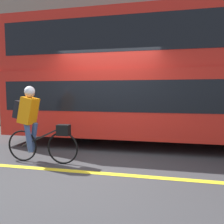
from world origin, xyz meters
name	(u,v)px	position (x,y,z in m)	size (l,w,h in m)	color
ground_plane	(93,169)	(0.00, 0.00, 0.00)	(80.00, 80.00, 0.00)	#38383A
road_center_line	(90,172)	(0.00, -0.19, 0.00)	(50.00, 0.14, 0.01)	yellow
sidewalk_curb	(129,124)	(0.00, 5.50, 0.08)	(60.00, 1.84, 0.16)	#A8A399
building_facade	(133,47)	(0.00, 6.57, 3.61)	(60.00, 0.30, 7.22)	gray
bus	(207,74)	(2.50, 2.46, 1.97)	(10.91, 2.60, 3.51)	black
cyclist_on_bike	(34,122)	(-1.32, 0.16, 0.87)	(1.59, 0.32, 1.60)	black
trash_bin	(83,111)	(-2.08, 5.41, 0.61)	(0.55, 0.55, 0.91)	#194C23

